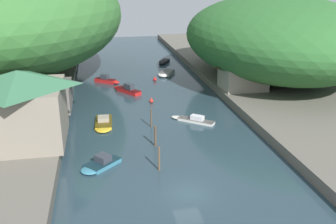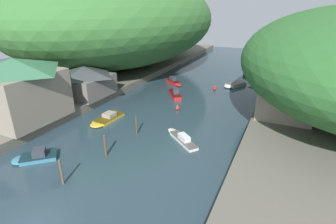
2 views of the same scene
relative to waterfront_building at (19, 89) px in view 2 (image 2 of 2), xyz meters
The scene contains 19 objects.
water_surface 24.58m from the waterfront_building, 48.68° to the left, with size 130.00×130.00×0.00m, color #283D47.
left_bank 19.92m from the waterfront_building, 111.36° to the left, with size 22.00×120.00×1.24m.
hillside_left 36.08m from the waterfront_building, 103.27° to the left, with size 43.22×60.50×21.61m.
waterfront_building is the anchor object (origin of this frame).
boathouse_shed 11.42m from the waterfront_building, 86.12° to the left, with size 8.03×8.28×4.89m.
right_bank_cottage 35.05m from the waterfront_building, 25.71° to the left, with size 7.41×6.08×4.67m.
boat_cabin_cruiser 11.82m from the waterfront_building, 35.24° to the left, with size 2.40×5.99×0.99m.
boat_mid_channel 24.92m from the waterfront_building, 58.01° to the left, with size 4.70×5.86×1.63m.
boat_white_cruiser 21.89m from the waterfront_building, 14.54° to the left, with size 5.67×4.92×0.99m.
boat_near_quay 10.89m from the waterfront_building, 33.97° to the right, with size 4.69×4.55×1.17m.
boat_far_right_bank 47.62m from the waterfront_building, 60.79° to the left, with size 3.32×4.52×0.72m.
boat_small_dinghy 38.05m from the waterfront_building, 54.99° to the left, with size 4.26×5.54×0.69m.
boat_moored_right 29.46m from the waterfront_building, 69.80° to the left, with size 4.79×4.02×1.53m.
mooring_post_nearest 16.20m from the waterfront_building, 27.38° to the right, with size 0.22×0.22×2.63m.
mooring_post_second 15.10m from the waterfront_building, ahead, with size 0.29×0.29×2.58m.
mooring_post_middle 16.00m from the waterfront_building, 16.51° to the left, with size 0.21×0.21×2.54m.
channel_buoy_near 22.26m from the waterfront_building, 41.28° to the left, with size 0.61×0.61×0.91m.
channel_buoy_far 33.18m from the waterfront_building, 54.99° to the left, with size 0.66×0.66×0.99m.
person_on_quay 5.58m from the waterfront_building, 66.09° to the right, with size 0.32×0.43×1.69m.
Camera 2 is at (15.37, -9.23, 15.46)m, focal length 28.00 mm.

